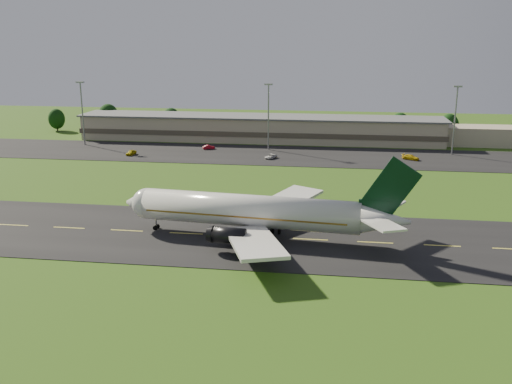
# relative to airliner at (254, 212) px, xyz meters

# --- Properties ---
(ground) EXTENTS (360.00, 360.00, 0.00)m
(ground) POSITION_rel_airliner_xyz_m (-12.28, 0.08, -4.66)
(ground) COLOR #264110
(ground) RESTS_ON ground
(taxiway) EXTENTS (220.00, 30.00, 0.10)m
(taxiway) POSITION_rel_airliner_xyz_m (-12.28, 0.08, -4.61)
(taxiway) COLOR black
(taxiway) RESTS_ON ground
(apron) EXTENTS (260.00, 30.00, 0.10)m
(apron) POSITION_rel_airliner_xyz_m (-12.28, 72.08, -4.61)
(apron) COLOR black
(apron) RESTS_ON ground
(airliner) EXTENTS (51.26, 41.99, 15.57)m
(airliner) POSITION_rel_airliner_xyz_m (0.00, 0.00, 0.00)
(airliner) COLOR silver
(airliner) RESTS_ON ground
(terminal) EXTENTS (145.00, 16.00, 8.40)m
(terminal) POSITION_rel_airliner_xyz_m (-5.87, 96.27, -0.67)
(terminal) COLOR tan
(terminal) RESTS_ON ground
(light_mast_west) EXTENTS (2.40, 1.20, 20.35)m
(light_mast_west) POSITION_rel_airliner_xyz_m (-67.28, 80.08, 8.08)
(light_mast_west) COLOR gray
(light_mast_west) RESTS_ON ground
(light_mast_centre) EXTENTS (2.40, 1.20, 20.35)m
(light_mast_centre) POSITION_rel_airliner_xyz_m (-7.28, 80.08, 8.08)
(light_mast_centre) COLOR gray
(light_mast_centre) RESTS_ON ground
(light_mast_east) EXTENTS (2.40, 1.20, 20.35)m
(light_mast_east) POSITION_rel_airliner_xyz_m (47.72, 80.08, 8.08)
(light_mast_east) COLOR gray
(light_mast_east) RESTS_ON ground
(tree_line) EXTENTS (201.87, 9.32, 10.38)m
(tree_line) POSITION_rel_airliner_xyz_m (19.30, 106.15, 0.39)
(tree_line) COLOR black
(tree_line) RESTS_ON ground
(service_vehicle_a) EXTENTS (2.30, 4.45, 1.45)m
(service_vehicle_a) POSITION_rel_airliner_xyz_m (-46.47, 66.02, -3.84)
(service_vehicle_a) COLOR #C0B00B
(service_vehicle_a) RESTS_ON apron
(service_vehicle_b) EXTENTS (3.98, 2.77, 1.24)m
(service_vehicle_b) POSITION_rel_airliner_xyz_m (-25.71, 78.10, -3.94)
(service_vehicle_b) COLOR #9F0A1A
(service_vehicle_b) RESTS_ON apron
(service_vehicle_c) EXTENTS (3.61, 4.88, 1.23)m
(service_vehicle_c) POSITION_rel_airliner_xyz_m (-4.90, 66.79, -3.94)
(service_vehicle_c) COLOR silver
(service_vehicle_c) RESTS_ON apron
(service_vehicle_d) EXTENTS (5.26, 4.27, 1.43)m
(service_vehicle_d) POSITION_rel_airliner_xyz_m (34.69, 70.55, -3.84)
(service_vehicle_d) COLOR gold
(service_vehicle_d) RESTS_ON apron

